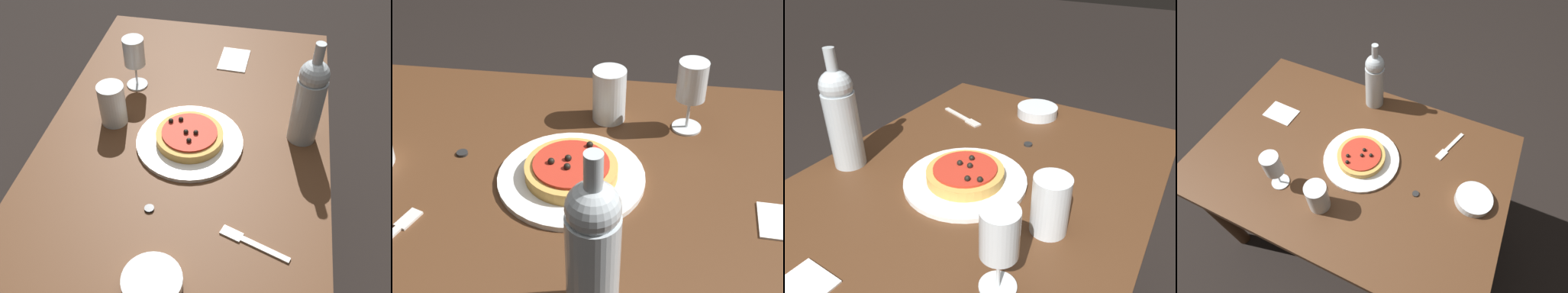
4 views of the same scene
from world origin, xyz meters
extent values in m
plane|color=black|center=(0.00, 0.00, 0.00)|extent=(14.00, 14.00, 0.00)
cube|color=#4C2D19|center=(0.00, 0.00, 0.68)|extent=(1.21, 0.80, 0.03)
cylinder|color=#4C2D19|center=(-0.55, 0.34, 0.33)|extent=(0.06, 0.06, 0.67)
cylinder|color=#4C2D19|center=(-0.55, -0.34, 0.33)|extent=(0.06, 0.06, 0.67)
cylinder|color=white|center=(0.04, 0.02, 0.71)|extent=(0.30, 0.30, 0.01)
cylinder|color=gold|center=(0.04, 0.02, 0.73)|extent=(0.19, 0.19, 0.03)
cylinder|color=#B72D1E|center=(0.04, 0.02, 0.74)|extent=(0.15, 0.15, 0.01)
sphere|color=black|center=(0.08, 0.02, 0.75)|extent=(0.01, 0.01, 0.01)
sphere|color=black|center=(0.01, -0.04, 0.75)|extent=(0.01, 0.01, 0.01)
sphere|color=black|center=(0.00, -0.02, 0.75)|extent=(0.01, 0.01, 0.01)
sphere|color=black|center=(0.05, 0.01, 0.75)|extent=(0.01, 0.01, 0.01)
sphere|color=black|center=(0.05, 0.03, 0.75)|extent=(0.01, 0.01, 0.01)
cylinder|color=silver|center=(-0.19, -0.20, 0.70)|extent=(0.07, 0.07, 0.00)
cylinder|color=silver|center=(-0.19, -0.20, 0.74)|extent=(0.01, 0.01, 0.07)
cylinder|color=silver|center=(-0.19, -0.20, 0.83)|extent=(0.07, 0.07, 0.09)
cylinder|color=#B2BCC1|center=(-0.04, 0.32, 0.80)|extent=(0.08, 0.08, 0.20)
sphere|color=#B2BCC1|center=(-0.04, 0.32, 0.92)|extent=(0.08, 0.08, 0.08)
cylinder|color=#B2BCC1|center=(-0.04, 0.32, 0.97)|extent=(0.03, 0.03, 0.07)
cylinder|color=silver|center=(-0.01, -0.22, 0.76)|extent=(0.08, 0.08, 0.13)
cylinder|color=silver|center=(0.48, 0.02, 0.72)|extent=(0.13, 0.13, 0.03)
cube|color=beige|center=(0.35, 0.25, 0.70)|extent=(0.05, 0.12, 0.00)
cube|color=beige|center=(0.32, 0.17, 0.70)|extent=(0.04, 0.06, 0.00)
cube|color=white|center=(-0.39, 0.09, 0.70)|extent=(0.14, 0.10, 0.00)
cylinder|color=black|center=(0.29, -0.03, 0.70)|extent=(0.02, 0.02, 0.01)
camera|label=1|loc=(0.93, 0.20, 1.59)|focal=42.00mm
camera|label=2|loc=(-0.11, 0.84, 1.41)|focal=50.00mm
camera|label=3|loc=(-0.59, -0.41, 1.24)|focal=35.00mm
camera|label=4|loc=(0.35, -0.56, 1.71)|focal=28.00mm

